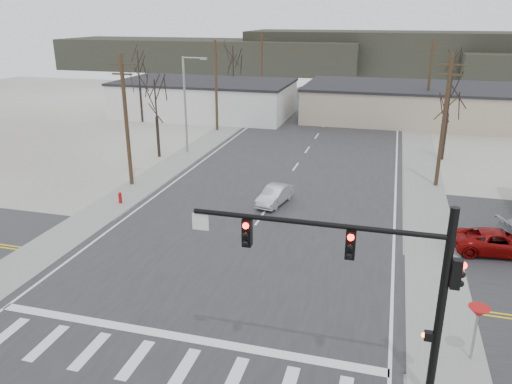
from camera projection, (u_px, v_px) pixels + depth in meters
The scene contains 27 objects.
ground at pixel (220, 277), 25.38m from camera, with size 140.00×140.00×0.00m, color silver.
main_road at pixel (283, 185), 38.99m from camera, with size 18.00×110.00×0.05m, color #242427.
cross_road at pixel (220, 277), 25.38m from camera, with size 90.00×10.00×0.04m, color #242427.
sidewalk_left at pixel (183, 158), 46.17m from camera, with size 3.00×90.00×0.06m, color gray.
sidewalk_right at pixel (423, 177), 40.88m from camera, with size 3.00×90.00×0.06m, color gray.
traffic_signal_mast at pixel (383, 274), 16.21m from camera, with size 8.95×0.43×7.20m.
fire_hydrant at pixel (120, 198), 35.03m from camera, with size 0.24×0.24×0.87m.
yield_sign at pixel (478, 314), 18.64m from camera, with size 0.80×0.80×2.35m.
building_left_far at pixel (205, 98), 64.92m from camera, with size 22.30×12.30×4.50m.
building_right_far at pixel (412, 103), 62.10m from camera, with size 26.30×14.30×4.30m.
upole_left_b at pixel (126, 119), 37.38m from camera, with size 2.20×0.30×10.00m.
upole_left_c at pixel (216, 84), 55.53m from camera, with size 2.20×0.30×10.00m.
upole_left_d at pixel (262, 67), 73.68m from camera, with size 2.20×0.30×10.00m.
upole_right_a at pixel (444, 119), 37.09m from camera, with size 2.20×0.30×10.00m.
upole_right_b at pixel (429, 82), 57.06m from camera, with size 2.20×0.30×10.00m.
streetlight_main at pixel (187, 100), 46.33m from camera, with size 2.40×0.25×9.00m.
tree_left_near at pixel (156, 101), 45.01m from camera, with size 3.30×3.30×7.35m.
tree_right_mid at pixel (450, 95), 43.86m from camera, with size 3.74×3.74×8.33m.
tree_left_far at pixel (233, 63), 68.50m from camera, with size 3.96×3.96×8.82m.
tree_right_far at pixel (452, 69), 66.96m from camera, with size 3.52×3.52×7.84m.
tree_left_mid at pixel (139, 70), 59.61m from camera, with size 3.96×3.96×8.82m.
hill_left at pixel (208, 55), 116.43m from camera, with size 70.00×18.00×7.00m, color #333026.
hill_center at pixel (433, 54), 107.26m from camera, with size 80.00×18.00×9.00m, color #333026.
sedan_crossing at pixel (275, 195), 34.88m from camera, with size 1.33×3.81×1.25m, color #94989E.
car_far_a at pixel (321, 113), 62.87m from camera, with size 2.10×5.17×1.50m, color black.
car_far_b at pixel (347, 88), 84.03m from camera, with size 1.84×4.57×1.56m, color black.
car_parked_red at pixel (498, 242), 27.64m from camera, with size 2.21×4.79×1.33m, color #760706.
Camera 1 is at (7.72, -21.14, 12.66)m, focal length 35.00 mm.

